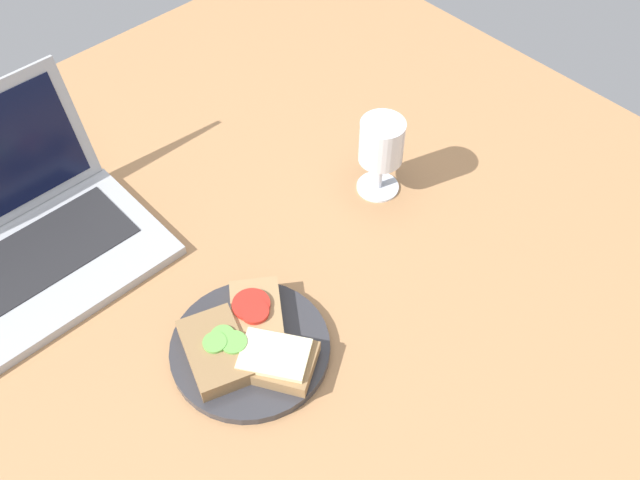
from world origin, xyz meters
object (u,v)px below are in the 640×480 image
plate (250,348)px  sandwich_with_cucumber (216,351)px  wine_glass (381,146)px  sandwich_with_cheese (275,359)px  laptop (22,234)px  sandwich_with_tomato (256,312)px

plate → sandwich_with_cucumber: size_ratio=1.61×
sandwich_with_cucumber → wine_glass: bearing=11.7°
plate → sandwich_with_cucumber: (-4.09, 1.66, 2.05)cm
sandwich_with_cheese → wine_glass: wine_glass is taller
laptop → wine_glass: bearing=-28.4°
sandwich_with_tomato → laptop: laptop is taller
sandwich_with_cheese → wine_glass: bearing=22.6°
sandwich_with_tomato → wine_glass: wine_glass is taller
plate → sandwich_with_cucumber: bearing=158.0°
sandwich_with_cucumber → plate: bearing=-22.0°
laptop → plate: bearing=-69.4°
sandwich_with_cheese → laptop: bearing=109.3°
laptop → sandwich_with_cucumber: bearing=-74.7°
plate → sandwich_with_tomato: (3.48, 2.81, 1.93)cm
wine_glass → laptop: 54.38cm
wine_glass → laptop: bearing=151.6°
plate → sandwich_with_tomato: size_ratio=1.74×
sandwich_with_cucumber → sandwich_with_cheese: bearing=-52.2°
sandwich_with_cheese → wine_glass: (33.69, 14.03, 6.39)cm
wine_glass → sandwich_with_cheese: bearing=-157.4°
sandwich_with_cucumber → laptop: 35.00cm
sandwich_with_cucumber → laptop: size_ratio=0.39×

